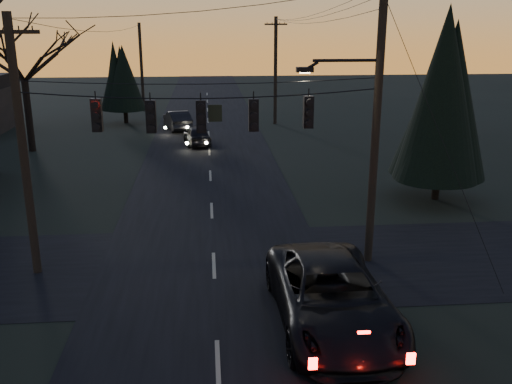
{
  "coord_description": "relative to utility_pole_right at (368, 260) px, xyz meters",
  "views": [
    {
      "loc": [
        -0.13,
        -8.39,
        8.26
      ],
      "look_at": [
        1.37,
        8.79,
        3.03
      ],
      "focal_mm": 40.0,
      "sensor_mm": 36.0,
      "label": 1
    }
  ],
  "objects": [
    {
      "name": "span_signal_assembly",
      "position": [
        -5.74,
        0.0,
        5.31
      ],
      "size": [
        11.5,
        0.44,
        1.5
      ],
      "color": "black",
      "rests_on": "ground"
    },
    {
      "name": "utility_pole_far_r",
      "position": [
        0.0,
        28.0,
        0.0
      ],
      "size": [
        1.8,
        0.3,
        8.5
      ],
      "primitive_type": null,
      "color": "black",
      "rests_on": "ground"
    },
    {
      "name": "utility_pole_right",
      "position": [
        0.0,
        0.0,
        0.0
      ],
      "size": [
        5.0,
        0.3,
        10.0
      ],
      "primitive_type": null,
      "color": "black",
      "rests_on": "ground"
    },
    {
      "name": "sedan_oncoming_b",
      "position": [
        -7.89,
        26.15,
        0.73
      ],
      "size": [
        2.56,
        4.66,
        1.46
      ],
      "primitive_type": "imported",
      "rotation": [
        0.0,
        0.0,
        3.39
      ],
      "color": "black",
      "rests_on": "ground"
    },
    {
      "name": "sedan_oncoming_a",
      "position": [
        -6.3,
        20.3,
        0.67
      ],
      "size": [
        2.15,
        4.11,
        1.34
      ],
      "primitive_type": "imported",
      "rotation": [
        0.0,
        0.0,
        3.29
      ],
      "color": "black",
      "rests_on": "ground"
    },
    {
      "name": "suv_near",
      "position": [
        -2.3,
        -4.38,
        0.91
      ],
      "size": [
        3.13,
        6.59,
        1.82
      ],
      "primitive_type": "imported",
      "rotation": [
        0.0,
        0.0,
        0.02
      ],
      "color": "black",
      "rests_on": "ground"
    },
    {
      "name": "evergreen_right",
      "position": [
        5.22,
        6.88,
        4.66
      ],
      "size": [
        4.14,
        4.14,
        8.13
      ],
      "color": "black",
      "rests_on": "ground"
    },
    {
      "name": "main_road",
      "position": [
        -5.5,
        10.0,
        0.01
      ],
      "size": [
        8.0,
        120.0,
        0.02
      ],
      "primitive_type": "cube",
      "color": "black",
      "rests_on": "ground"
    },
    {
      "name": "cross_road",
      "position": [
        -5.5,
        0.0,
        0.01
      ],
      "size": [
        60.0,
        7.0,
        0.02
      ],
      "primitive_type": "cube",
      "color": "black",
      "rests_on": "ground"
    },
    {
      "name": "utility_pole_far_l",
      "position": [
        -11.5,
        36.0,
        0.0
      ],
      "size": [
        0.3,
        0.3,
        8.0
      ],
      "primitive_type": null,
      "color": "black",
      "rests_on": "ground"
    },
    {
      "name": "utility_pole_left",
      "position": [
        -11.5,
        0.0,
        0.0
      ],
      "size": [
        1.8,
        0.3,
        8.5
      ],
      "primitive_type": null,
      "color": "black",
      "rests_on": "ground"
    },
    {
      "name": "evergreen_dist",
      "position": [
        -12.31,
        29.54,
        3.67
      ],
      "size": [
        3.33,
        3.33,
        6.16
      ],
      "color": "black",
      "rests_on": "ground"
    },
    {
      "name": "bare_tree_dist",
      "position": [
        -17.05,
        19.28,
        6.32
      ],
      "size": [
        7.01,
        7.01,
        9.05
      ],
      "color": "black",
      "rests_on": "ground"
    }
  ]
}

